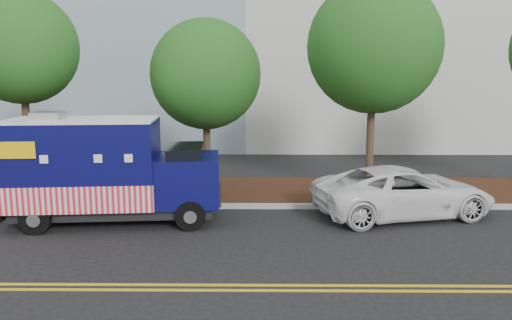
{
  "coord_description": "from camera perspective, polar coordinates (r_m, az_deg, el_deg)",
  "views": [
    {
      "loc": [
        2.77,
        -14.02,
        4.29
      ],
      "look_at": [
        2.63,
        0.6,
        1.71
      ],
      "focal_mm": 35.0,
      "sensor_mm": 36.0,
      "label": 1
    }
  ],
  "objects": [
    {
      "name": "sign_post",
      "position": [
        17.9,
        -24.82,
        -0.88
      ],
      "size": [
        0.06,
        0.06,
        2.4
      ],
      "primitive_type": "cube",
      "color": "#473828",
      "rests_on": "ground"
    },
    {
      "name": "centerline_near",
      "position": [
        10.85,
        -14.73,
        -13.61
      ],
      "size": [
        120.0,
        0.1,
        0.01
      ],
      "primitive_type": "cube",
      "color": "gold",
      "rests_on": "ground"
    },
    {
      "name": "food_truck",
      "position": [
        14.94,
        -17.07,
        -1.4
      ],
      "size": [
        6.26,
        2.8,
        3.21
      ],
      "rotation": [
        0.0,
        0.0,
        0.09
      ],
      "color": "black",
      "rests_on": "ground"
    },
    {
      "name": "centerline_far",
      "position": [
        10.63,
        -15.09,
        -14.14
      ],
      "size": [
        120.0,
        0.1,
        0.01
      ],
      "primitive_type": "cube",
      "color": "gold",
      "rests_on": "ground"
    },
    {
      "name": "curb",
      "position": [
        16.23,
        -9.35,
        -5.2
      ],
      "size": [
        120.0,
        0.18,
        0.15
      ],
      "primitive_type": "cube",
      "color": "#9E9E99",
      "rests_on": "ground"
    },
    {
      "name": "white_car",
      "position": [
        15.69,
        16.5,
        -3.47
      ],
      "size": [
        5.82,
        3.68,
        1.5
      ],
      "primitive_type": "imported",
      "rotation": [
        0.0,
        0.0,
        1.81
      ],
      "color": "white",
      "rests_on": "ground"
    },
    {
      "name": "ground",
      "position": [
        14.92,
        -10.26,
        -6.87
      ],
      "size": [
        120.0,
        120.0,
        0.0
      ],
      "primitive_type": "plane",
      "color": "black",
      "rests_on": "ground"
    },
    {
      "name": "tree_a",
      "position": [
        19.01,
        -25.29,
        11.5
      ],
      "size": [
        3.81,
        3.81,
        7.02
      ],
      "color": "#38281C",
      "rests_on": "ground"
    },
    {
      "name": "tree_c",
      "position": [
        17.63,
        13.32,
        12.47
      ],
      "size": [
        4.51,
        4.51,
        7.39
      ],
      "color": "#38281C",
      "rests_on": "ground"
    },
    {
      "name": "tree_b",
      "position": [
        17.77,
        -5.77,
        9.7
      ],
      "size": [
        3.86,
        3.86,
        6.15
      ],
      "color": "#38281C",
      "rests_on": "ground"
    },
    {
      "name": "mulch_strip",
      "position": [
        18.23,
        -8.23,
        -3.47
      ],
      "size": [
        120.0,
        4.0,
        0.15
      ],
      "primitive_type": "cube",
      "color": "black",
      "rests_on": "ground"
    }
  ]
}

